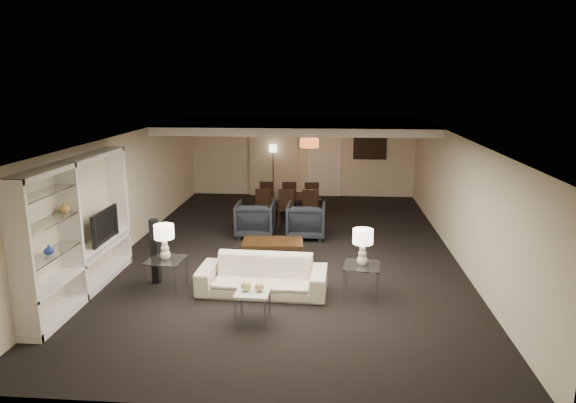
# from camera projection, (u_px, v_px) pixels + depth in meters

# --- Properties ---
(floor) EXTENTS (11.00, 11.00, 0.00)m
(floor) POSITION_uv_depth(u_px,v_px,m) (288.00, 251.00, 11.12)
(floor) COLOR black
(floor) RESTS_ON ground
(ceiling) EXTENTS (7.00, 11.00, 0.02)m
(ceiling) POSITION_uv_depth(u_px,v_px,m) (288.00, 135.00, 10.54)
(ceiling) COLOR silver
(ceiling) RESTS_ON ground
(wall_back) EXTENTS (7.00, 0.02, 2.50)m
(wall_back) POSITION_uv_depth(u_px,v_px,m) (302.00, 156.00, 16.16)
(wall_back) COLOR beige
(wall_back) RESTS_ON ground
(wall_front) EXTENTS (7.00, 0.02, 2.50)m
(wall_front) POSITION_uv_depth(u_px,v_px,m) (246.00, 307.00, 5.50)
(wall_front) COLOR beige
(wall_front) RESTS_ON ground
(wall_left) EXTENTS (0.02, 11.00, 2.50)m
(wall_left) POSITION_uv_depth(u_px,v_px,m) (127.00, 192.00, 11.11)
(wall_left) COLOR beige
(wall_left) RESTS_ON ground
(wall_right) EXTENTS (0.02, 11.00, 2.50)m
(wall_right) POSITION_uv_depth(u_px,v_px,m) (457.00, 198.00, 10.55)
(wall_right) COLOR beige
(wall_right) RESTS_ON ground
(ceiling_soffit) EXTENTS (7.00, 4.00, 0.20)m
(ceiling_soffit) POSITION_uv_depth(u_px,v_px,m) (298.00, 125.00, 13.95)
(ceiling_soffit) COLOR silver
(ceiling_soffit) RESTS_ON ceiling
(curtains) EXTENTS (1.50, 0.12, 2.40)m
(curtains) POSITION_uv_depth(u_px,v_px,m) (274.00, 158.00, 16.17)
(curtains) COLOR beige
(curtains) RESTS_ON wall_back
(door) EXTENTS (0.90, 0.05, 2.10)m
(door) POSITION_uv_depth(u_px,v_px,m) (324.00, 163.00, 16.12)
(door) COLOR silver
(door) RESTS_ON wall_back
(painting) EXTENTS (0.95, 0.04, 0.65)m
(painting) POSITION_uv_depth(u_px,v_px,m) (370.00, 148.00, 15.89)
(painting) COLOR #142D38
(painting) RESTS_ON wall_back
(media_unit) EXTENTS (0.38, 3.40, 2.35)m
(media_unit) POSITION_uv_depth(u_px,v_px,m) (79.00, 229.00, 8.59)
(media_unit) COLOR white
(media_unit) RESTS_ON wall_left
(pendant_light) EXTENTS (0.52, 0.52, 0.24)m
(pendant_light) POSITION_uv_depth(u_px,v_px,m) (309.00, 143.00, 14.04)
(pendant_light) COLOR #D8591E
(pendant_light) RESTS_ON ceiling_soffit
(sofa) EXTENTS (2.24, 0.95, 0.65)m
(sofa) POSITION_uv_depth(u_px,v_px,m) (262.00, 275.00, 8.86)
(sofa) COLOR beige
(sofa) RESTS_ON floor
(coffee_table) EXTENTS (1.25, 0.78, 0.43)m
(coffee_table) POSITION_uv_depth(u_px,v_px,m) (273.00, 251.00, 10.43)
(coffee_table) COLOR #301C0D
(coffee_table) RESTS_ON floor
(armchair_left) EXTENTS (0.89, 0.92, 0.82)m
(armchair_left) POSITION_uv_depth(u_px,v_px,m) (255.00, 219.00, 12.09)
(armchair_left) COLOR black
(armchair_left) RESTS_ON floor
(armchair_right) EXTENTS (0.89, 0.91, 0.82)m
(armchair_right) POSITION_uv_depth(u_px,v_px,m) (306.00, 220.00, 11.99)
(armchair_right) COLOR black
(armchair_right) RESTS_ON floor
(side_table_left) EXTENTS (0.67, 0.67, 0.57)m
(side_table_left) POSITION_uv_depth(u_px,v_px,m) (166.00, 275.00, 9.00)
(side_table_left) COLOR white
(side_table_left) RESTS_ON floor
(side_table_right) EXTENTS (0.68, 0.68, 0.57)m
(side_table_right) POSITION_uv_depth(u_px,v_px,m) (361.00, 281.00, 8.73)
(side_table_right) COLOR white
(side_table_right) RESTS_ON floor
(table_lamp_left) EXTENTS (0.36, 0.36, 0.63)m
(table_lamp_left) POSITION_uv_depth(u_px,v_px,m) (165.00, 242.00, 8.86)
(table_lamp_left) COLOR beige
(table_lamp_left) RESTS_ON side_table_left
(table_lamp_right) EXTENTS (0.38, 0.38, 0.63)m
(table_lamp_right) POSITION_uv_depth(u_px,v_px,m) (363.00, 247.00, 8.59)
(table_lamp_right) COLOR beige
(table_lamp_right) RESTS_ON side_table_right
(marble_table) EXTENTS (0.52, 0.52, 0.51)m
(marble_table) POSITION_uv_depth(u_px,v_px,m) (253.00, 307.00, 7.81)
(marble_table) COLOR white
(marble_table) RESTS_ON floor
(gold_gourd_a) EXTENTS (0.16, 0.16, 0.16)m
(gold_gourd_a) POSITION_uv_depth(u_px,v_px,m) (246.00, 286.00, 7.74)
(gold_gourd_a) COLOR #D4C470
(gold_gourd_a) RESTS_ON marble_table
(gold_gourd_b) EXTENTS (0.14, 0.14, 0.14)m
(gold_gourd_b) POSITION_uv_depth(u_px,v_px,m) (259.00, 287.00, 7.73)
(gold_gourd_b) COLOR tan
(gold_gourd_b) RESTS_ON marble_table
(television) EXTENTS (1.02, 0.13, 0.59)m
(television) POSITION_uv_depth(u_px,v_px,m) (99.00, 225.00, 9.30)
(television) COLOR black
(television) RESTS_ON media_unit
(vase_blue) EXTENTS (0.15, 0.15, 0.16)m
(vase_blue) POSITION_uv_depth(u_px,v_px,m) (49.00, 250.00, 7.68)
(vase_blue) COLOR #23389A
(vase_blue) RESTS_ON media_unit
(vase_amber) EXTENTS (0.16, 0.16, 0.17)m
(vase_amber) POSITION_uv_depth(u_px,v_px,m) (65.00, 208.00, 8.12)
(vase_amber) COLOR gold
(vase_amber) RESTS_ON media_unit
(floor_speaker) EXTENTS (0.14, 0.14, 1.20)m
(floor_speaker) POSITION_uv_depth(u_px,v_px,m) (155.00, 251.00, 9.26)
(floor_speaker) COLOR black
(floor_speaker) RESTS_ON floor
(dining_table) EXTENTS (1.81, 1.17, 0.60)m
(dining_table) POSITION_uv_depth(u_px,v_px,m) (288.00, 207.00, 13.68)
(dining_table) COLOR black
(dining_table) RESTS_ON floor
(chair_nl) EXTENTS (0.42, 0.42, 0.89)m
(chair_nl) POSITION_uv_depth(u_px,v_px,m) (262.00, 207.00, 13.07)
(chair_nl) COLOR black
(chair_nl) RESTS_ON floor
(chair_nm) EXTENTS (0.41, 0.41, 0.89)m
(chair_nm) POSITION_uv_depth(u_px,v_px,m) (285.00, 208.00, 13.02)
(chair_nm) COLOR black
(chair_nm) RESTS_ON floor
(chair_nr) EXTENTS (0.45, 0.45, 0.89)m
(chair_nr) POSITION_uv_depth(u_px,v_px,m) (309.00, 208.00, 12.97)
(chair_nr) COLOR black
(chair_nr) RESTS_ON floor
(chair_fl) EXTENTS (0.45, 0.45, 0.89)m
(chair_fl) POSITION_uv_depth(u_px,v_px,m) (268.00, 196.00, 14.33)
(chair_fl) COLOR black
(chair_fl) RESTS_ON floor
(chair_fm) EXTENTS (0.43, 0.43, 0.89)m
(chair_fm) POSITION_uv_depth(u_px,v_px,m) (290.00, 196.00, 14.28)
(chair_fm) COLOR black
(chair_fm) RESTS_ON floor
(chair_fr) EXTENTS (0.46, 0.46, 0.89)m
(chair_fr) POSITION_uv_depth(u_px,v_px,m) (311.00, 197.00, 14.23)
(chair_fr) COLOR black
(chair_fr) RESTS_ON floor
(floor_lamp) EXTENTS (0.26, 0.26, 1.65)m
(floor_lamp) POSITION_uv_depth(u_px,v_px,m) (273.00, 171.00, 16.01)
(floor_lamp) COLOR black
(floor_lamp) RESTS_ON floor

